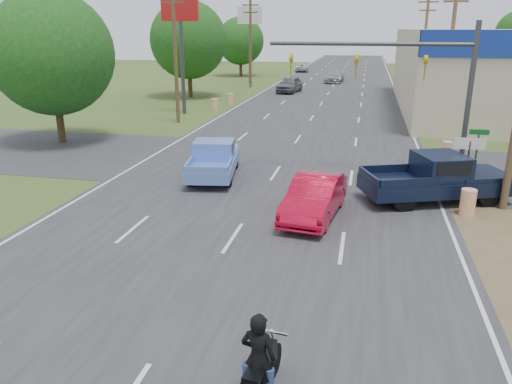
% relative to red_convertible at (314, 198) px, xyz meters
% --- Properties ---
extents(main_road, '(15.00, 180.00, 0.02)m').
position_rel_red_convertible_xyz_m(main_road, '(-2.43, 29.44, -0.75)').
color(main_road, '#2D2D30').
rests_on(main_road, ground).
extents(cross_road, '(120.00, 10.00, 0.02)m').
position_rel_red_convertible_xyz_m(cross_road, '(-2.43, 7.44, -0.75)').
color(cross_road, '#2D2D30').
rests_on(cross_road, ground).
extents(utility_pole_2, '(2.00, 0.28, 10.00)m').
position_rel_red_convertible_xyz_m(utility_pole_2, '(7.07, 20.44, 4.56)').
color(utility_pole_2, '#4C3823').
rests_on(utility_pole_2, ground).
extents(utility_pole_3, '(2.00, 0.28, 10.00)m').
position_rel_red_convertible_xyz_m(utility_pole_3, '(7.07, 38.44, 4.56)').
color(utility_pole_3, '#4C3823').
rests_on(utility_pole_3, ground).
extents(utility_pole_5, '(2.00, 0.28, 10.00)m').
position_rel_red_convertible_xyz_m(utility_pole_5, '(-11.93, 17.44, 4.56)').
color(utility_pole_5, '#4C3823').
rests_on(utility_pole_5, ground).
extents(utility_pole_6, '(2.00, 0.28, 10.00)m').
position_rel_red_convertible_xyz_m(utility_pole_6, '(-11.93, 41.44, 4.56)').
color(utility_pole_6, '#4C3823').
rests_on(utility_pole_6, ground).
extents(tree_0, '(7.14, 7.14, 8.84)m').
position_rel_red_convertible_xyz_m(tree_0, '(-16.43, 9.44, 4.51)').
color(tree_0, '#422D19').
rests_on(tree_0, ground).
extents(tree_1, '(7.56, 7.56, 9.36)m').
position_rel_red_convertible_xyz_m(tree_1, '(-15.93, 31.44, 4.82)').
color(tree_1, '#422D19').
rests_on(tree_1, ground).
extents(tree_2, '(6.72, 6.72, 8.32)m').
position_rel_red_convertible_xyz_m(tree_2, '(-16.63, 55.44, 4.20)').
color(tree_2, '#422D19').
rests_on(tree_2, ground).
extents(tree_4, '(9.24, 9.24, 11.44)m').
position_rel_red_convertible_xyz_m(tree_4, '(-57.43, 64.44, 6.06)').
color(tree_4, '#422D19').
rests_on(tree_4, ground).
extents(tree_6, '(8.82, 8.82, 10.92)m').
position_rel_red_convertible_xyz_m(tree_6, '(-32.43, 84.44, 5.75)').
color(tree_6, '#422D19').
rests_on(tree_6, ground).
extents(barrel_0, '(0.56, 0.56, 1.00)m').
position_rel_red_convertible_xyz_m(barrel_0, '(5.57, 1.44, -0.26)').
color(barrel_0, orange).
rests_on(barrel_0, ground).
extents(barrel_1, '(0.56, 0.56, 1.00)m').
position_rel_red_convertible_xyz_m(barrel_1, '(5.97, 9.94, -0.26)').
color(barrel_1, orange).
rests_on(barrel_1, ground).
extents(barrel_2, '(0.56, 0.56, 1.00)m').
position_rel_red_convertible_xyz_m(barrel_2, '(-10.93, 23.44, -0.26)').
color(barrel_2, orange).
rests_on(barrel_2, ground).
extents(barrel_3, '(0.56, 0.56, 1.00)m').
position_rel_red_convertible_xyz_m(barrel_3, '(-10.63, 27.44, -0.26)').
color(barrel_3, orange).
rests_on(barrel_3, ground).
extents(pole_sign_left_near, '(3.00, 0.35, 9.20)m').
position_rel_red_convertible_xyz_m(pole_sign_left_near, '(-12.93, 21.44, 6.41)').
color(pole_sign_left_near, '#3F3F44').
rests_on(pole_sign_left_near, ground).
extents(pole_sign_left_far, '(3.00, 0.35, 9.20)m').
position_rel_red_convertible_xyz_m(pole_sign_left_far, '(-12.93, 45.44, 6.41)').
color(pole_sign_left_far, '#3F3F44').
rests_on(pole_sign_left_far, ground).
extents(lane_sign, '(1.20, 0.08, 2.52)m').
position_rel_red_convertible_xyz_m(lane_sign, '(5.77, 3.44, 1.14)').
color(lane_sign, '#3F3F44').
rests_on(lane_sign, ground).
extents(street_name_sign, '(0.80, 0.08, 2.61)m').
position_rel_red_convertible_xyz_m(street_name_sign, '(6.37, 4.94, 0.85)').
color(street_name_sign, '#3F3F44').
rests_on(street_name_sign, ground).
extents(signal_mast, '(9.12, 0.40, 7.00)m').
position_rel_red_convertible_xyz_m(signal_mast, '(3.39, 6.44, 4.05)').
color(signal_mast, '#3F3F44').
rests_on(signal_mast, ground).
extents(red_convertible, '(2.19, 4.77, 1.51)m').
position_rel_red_convertible_xyz_m(red_convertible, '(0.00, 0.00, 0.00)').
color(red_convertible, '#B60824').
rests_on(red_convertible, ground).
extents(motorcycle, '(0.74, 2.23, 1.13)m').
position_rel_red_convertible_xyz_m(motorcycle, '(0.01, -9.99, -0.26)').
color(motorcycle, black).
rests_on(motorcycle, ground).
extents(rider, '(0.72, 0.52, 1.82)m').
position_rel_red_convertible_xyz_m(rider, '(0.02, -9.93, 0.15)').
color(rider, black).
rests_on(rider, ground).
extents(blue_pickup, '(2.76, 5.39, 1.70)m').
position_rel_red_convertible_xyz_m(blue_pickup, '(-5.18, 4.44, 0.10)').
color(blue_pickup, black).
rests_on(blue_pickup, ground).
extents(navy_pickup, '(6.24, 4.18, 1.93)m').
position_rel_red_convertible_xyz_m(navy_pickup, '(4.70, 2.93, 0.22)').
color(navy_pickup, black).
rests_on(navy_pickup, ground).
extents(distant_car_grey, '(2.64, 5.16, 1.68)m').
position_rel_red_convertible_xyz_m(distant_car_grey, '(-6.63, 37.42, 0.08)').
color(distant_car_grey, '#58595E').
rests_on(distant_car_grey, ground).
extents(distant_car_silver, '(2.48, 5.44, 1.55)m').
position_rel_red_convertible_xyz_m(distant_car_silver, '(-2.58, 49.17, 0.02)').
color(distant_car_silver, '#9C9CA1').
rests_on(distant_car_silver, ground).
extents(distant_car_white, '(2.63, 4.80, 1.28)m').
position_rel_red_convertible_xyz_m(distant_car_white, '(-8.88, 65.20, -0.12)').
color(distant_car_white, silver).
rests_on(distant_car_white, ground).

